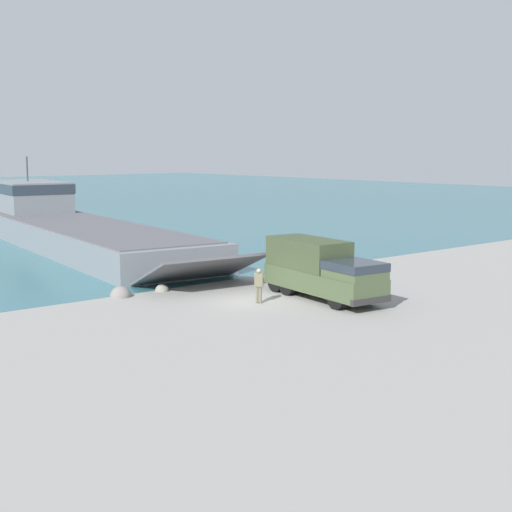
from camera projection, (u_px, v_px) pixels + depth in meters
The scene contains 6 objects.
ground_plane at pixel (250, 301), 37.75m from camera, with size 240.00×240.00×0.00m, color gray.
landing_craft at pixel (62, 222), 61.93m from camera, with size 12.02×43.43×7.34m.
military_truck at pixel (322, 269), 38.23m from camera, with size 3.32×8.07×3.11m.
soldier_on_ramp at pixel (259, 283), 37.09m from camera, with size 0.47×0.49×1.83m.
shoreline_rock_a at pixel (121, 297), 38.87m from camera, with size 1.18×1.18×1.18m, color gray.
shoreline_rock_b at pixel (162, 291), 40.43m from camera, with size 0.80×0.80×0.80m, color gray.
Camera 1 is at (-23.18, -28.83, 7.91)m, focal length 50.00 mm.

